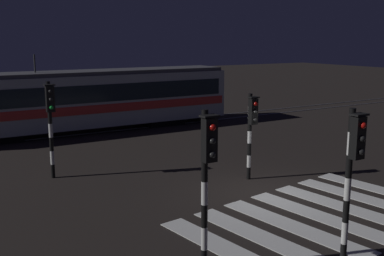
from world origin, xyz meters
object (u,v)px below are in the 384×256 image
Objects in this scene: traffic_light_kerb_mid_left at (353,165)px; tram at (84,99)px; traffic_light_corner_near_left at (207,168)px; traffic_light_median_centre at (251,124)px; traffic_light_corner_far_left at (50,115)px.

tram is at bearing 89.92° from traffic_light_kerb_mid_left.
traffic_light_corner_near_left is 1.15× the size of traffic_light_median_centre.
tram reaches higher than traffic_light_corner_far_left.
traffic_light_corner_far_left reaches higher than traffic_light_median_centre.
traffic_light_corner_near_left is 8.64m from traffic_light_corner_far_left.
traffic_light_median_centre is at bearing 70.57° from traffic_light_kerb_mid_left.
traffic_light_corner_far_left is at bearing -115.89° from tram.
traffic_light_corner_far_left is 1.13× the size of traffic_light_median_centre.
tram reaches higher than traffic_light_median_centre.
traffic_light_kerb_mid_left is at bearing -69.33° from traffic_light_corner_far_left.
traffic_light_corner_far_left is 0.99× the size of traffic_light_kerb_mid_left.
traffic_light_corner_far_left is 0.21× the size of tram.
traffic_light_kerb_mid_left is at bearing -109.43° from traffic_light_median_centre.
traffic_light_corner_far_left is (-0.96, 8.59, -0.04)m from traffic_light_corner_near_left.
traffic_light_kerb_mid_left reaches higher than traffic_light_median_centre.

